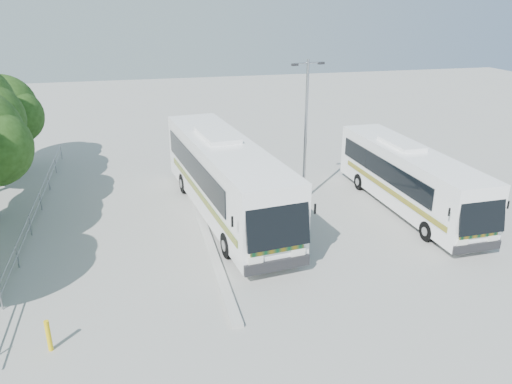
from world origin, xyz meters
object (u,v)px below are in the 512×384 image
object	(u,v)px
coach_adjacent	(408,177)
bollard	(49,336)
coach_main	(225,176)
tree_far_e	(4,108)
lamppost	(306,126)

from	to	relation	value
coach_adjacent	bollard	distance (m)	17.86
bollard	coach_main	bearing A→B (deg)	51.35
tree_far_e	coach_main	distance (m)	15.52
tree_far_e	coach_adjacent	distance (m)	23.81
bollard	tree_far_e	bearing A→B (deg)	103.47
tree_far_e	coach_adjacent	bearing A→B (deg)	-29.04
coach_main	lamppost	world-z (taller)	lamppost
coach_adjacent	lamppost	xyz separation A→B (m)	(-4.72, 2.28, 2.36)
tree_far_e	bollard	xyz separation A→B (m)	(4.54, -18.97, -3.36)
coach_main	coach_adjacent	xyz separation A→B (m)	(9.09, -1.40, -0.33)
lamppost	coach_main	bearing A→B (deg)	-179.72
coach_main	lamppost	bearing A→B (deg)	4.48
bollard	coach_adjacent	bearing A→B (deg)	24.77
coach_adjacent	bollard	xyz separation A→B (m)	(-16.18, -7.47, -1.17)
coach_adjacent	coach_main	bearing A→B (deg)	169.81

